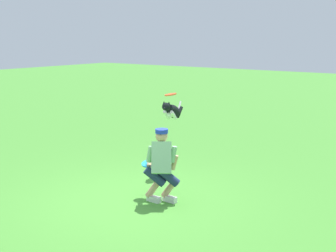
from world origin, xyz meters
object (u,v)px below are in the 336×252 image
frisbee_flying (170,94)px  frisbee_held (149,164)px  dog (172,111)px  person (162,164)px

frisbee_flying → frisbee_held: frisbee_flying is taller
frisbee_flying → frisbee_held: size_ratio=0.98×
dog → frisbee_flying: size_ratio=4.16×
frisbee_held → person: bearing=164.0°
dog → frisbee_held: (-0.65, 1.63, -0.67)m
person → frisbee_flying: (0.96, -1.57, 0.96)m
dog → frisbee_held: size_ratio=4.07×
person → frisbee_flying: 2.08m
person → frisbee_held: bearing=38.4°
person → frisbee_held: size_ratio=5.00×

